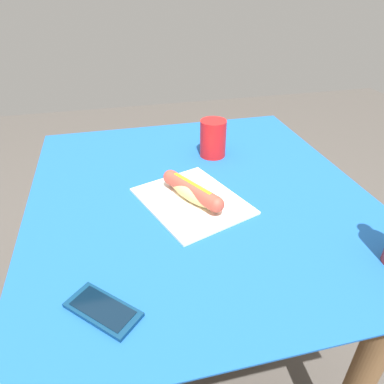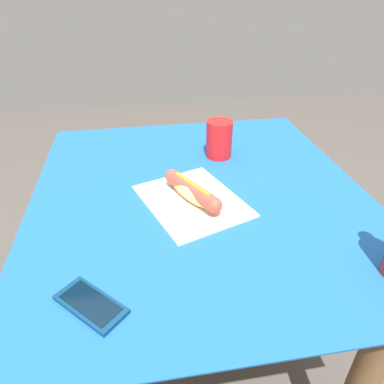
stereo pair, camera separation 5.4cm
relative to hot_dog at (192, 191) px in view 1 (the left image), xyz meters
The scene contains 6 objects.
ground_plane 0.79m from the hot_dog, 34.83° to the right, with size 6.00×6.00×0.00m, color #47423D.
dining_table 0.19m from the hot_dog, 34.83° to the right, with size 1.00×0.89×0.75m.
paper_wrapper 0.03m from the hot_dog, 90.00° to the left, with size 0.28×0.22×0.01m, color silver.
hot_dog is the anchor object (origin of this frame).
cell_phone 0.38m from the hot_dog, 142.16° to the left, with size 0.14×0.14×0.01m.
drinking_cup 0.28m from the hot_dog, 27.26° to the right, with size 0.08×0.08×0.12m, color red.
Camera 1 is at (-0.78, 0.21, 1.27)m, focal length 33.02 mm.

